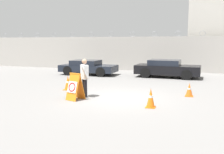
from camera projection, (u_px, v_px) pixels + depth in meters
ground_plane at (119, 97)px, 11.40m from camera, size 90.00×90.00×0.00m
perimeter_wall at (154, 54)px, 21.72m from camera, size 36.00×0.30×3.45m
barricade_sign at (75, 87)px, 10.87m from camera, size 0.76×0.82×1.18m
security_guard at (84, 76)px, 11.35m from camera, size 0.52×0.64×1.76m
traffic_cone_near at (189, 90)px, 11.60m from camera, size 0.37×0.37×0.63m
traffic_cone_mid at (151, 98)px, 9.59m from camera, size 0.37×0.37×0.75m
traffic_cone_far at (68, 83)px, 13.17m from camera, size 0.43×0.43×0.74m
parked_car_front_coupe at (88, 67)px, 19.38m from camera, size 4.34×2.03×1.13m
parked_car_rear_sedan at (167, 68)px, 17.92m from camera, size 4.62×2.20×1.25m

